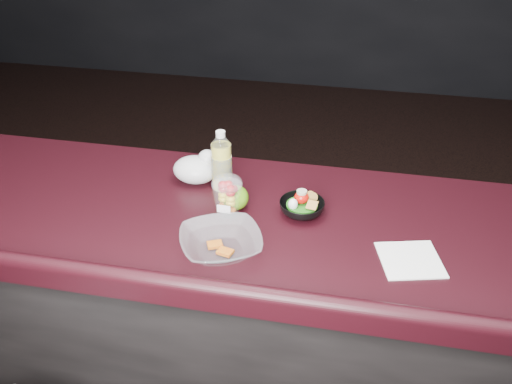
% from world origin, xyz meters
% --- Properties ---
extents(counter, '(4.06, 0.71, 1.02)m').
position_xyz_m(counter, '(0.00, 0.30, 0.51)').
color(counter, black).
rests_on(counter, ground).
extents(lemonade_bottle, '(0.07, 0.07, 0.20)m').
position_xyz_m(lemonade_bottle, '(-0.11, 0.45, 1.10)').
color(lemonade_bottle, yellow).
rests_on(lemonade_bottle, counter).
extents(fruit_cup, '(0.09, 0.09, 0.13)m').
position_xyz_m(fruit_cup, '(-0.05, 0.30, 1.09)').
color(fruit_cup, white).
rests_on(fruit_cup, counter).
extents(green_apple, '(0.08, 0.08, 0.09)m').
position_xyz_m(green_apple, '(-0.04, 0.34, 1.06)').
color(green_apple, '#2F750D').
rests_on(green_apple, counter).
extents(plastic_bag, '(0.15, 0.12, 0.11)m').
position_xyz_m(plastic_bag, '(-0.20, 0.47, 1.07)').
color(plastic_bag, silver).
rests_on(plastic_bag, counter).
extents(snack_bowl, '(0.14, 0.14, 0.07)m').
position_xyz_m(snack_bowl, '(0.16, 0.35, 1.05)').
color(snack_bowl, black).
rests_on(snack_bowl, counter).
extents(takeout_bowl, '(0.30, 0.30, 0.05)m').
position_xyz_m(takeout_bowl, '(-0.03, 0.12, 1.05)').
color(takeout_bowl, silver).
rests_on(takeout_bowl, counter).
extents(paper_napkin, '(0.20, 0.20, 0.00)m').
position_xyz_m(paper_napkin, '(0.48, 0.18, 1.02)').
color(paper_napkin, white).
rests_on(paper_napkin, counter).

